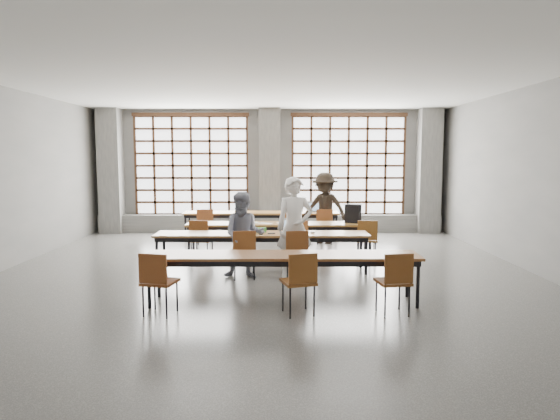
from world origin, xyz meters
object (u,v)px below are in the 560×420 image
Objects in this scene: student_back at (325,208)px; chair_front_left at (244,249)px; chair_mid_left at (201,236)px; chair_near_left at (157,277)px; plastic_bag at (296,206)px; chair_back_right at (325,223)px; desk_row_d at (283,258)px; student_male at (295,228)px; chair_mid_right at (367,236)px; student_female at (244,235)px; chair_back_mid at (292,223)px; mouse at (312,232)px; chair_mid_centre at (299,236)px; backpack at (353,214)px; desk_row_a at (261,215)px; desk_row_c at (262,236)px; red_pouch at (160,278)px; phone at (271,233)px; chair_near_right at (395,277)px; green_box at (260,230)px; laptop_front at (292,229)px; chair_back_left at (205,223)px; desk_row_b at (279,226)px; chair_front_right at (296,249)px; chair_near_mid at (300,277)px; laptop_back at (313,209)px.

chair_front_left is at bearing -92.32° from student_back.
student_back reaches higher than chair_mid_left.
plastic_bag is at bearing 71.56° from chair_near_left.
desk_row_d is at bearing -102.09° from chair_back_right.
student_male is at bearing 82.05° from desk_row_d.
student_female is at bearing -152.01° from chair_mid_right.
chair_back_mid and chair_mid_right have the same top height.
mouse is at bearing 74.37° from desk_row_d.
chair_mid_centre is 0.87m from mouse.
student_male reaches higher than backpack.
backpack is (2.07, -2.10, 0.27)m from desk_row_a.
chair_mid_left is 2.31m from student_male.
desk_row_c reaches higher than red_pouch.
mouse is at bearing -76.32° from student_back.
phone is 3.76m from plastic_bag.
chair_near_right is 3.52× the size of green_box.
chair_near_left is at bearing -116.43° from chair_back_right.
laptop_front is (-0.90, -2.95, -0.09)m from student_back.
chair_back_right and chair_mid_centre have the same top height.
student_female is (1.22, -3.44, 0.23)m from chair_back_left.
desk_row_c is 4.55× the size of chair_back_right.
student_female reaches higher than chair_back_mid.
chair_mid_right is 1.44m from mouse.
chair_back_mid reaches higher than desk_row_b.
desk_row_a is at bearing 159.59° from backpack.
student_male reaches higher than chair_near_left.
desk_row_a is 3.58m from chair_mid_right.
chair_near_left is at bearing -120.51° from phone.
desk_row_b is 2.07m from chair_front_right.
chair_near_left is at bearing -120.74° from chair_mid_centre.
chair_mid_right is at bearing -19.34° from desk_row_b.
chair_mid_centre is at bearing -90.79° from plastic_bag.
chair_near_mid is 2.61m from phone.
student_female is (-0.90, 0.00, -0.13)m from student_male.
chair_mid_right is at bearing -72.66° from laptop_back.
chair_mid_left is at bearing 120.56° from desk_row_d.
laptop_front is 4.16× the size of mouse.
chair_back_left is (-1.52, 2.94, -0.13)m from desk_row_c.
student_back is at bearing 131.33° from backpack.
chair_back_mid is at bearing -128.27° from laptop_back.
chair_near_left is 0.49× the size of student_male.
chair_back_left is at bearing 92.13° from red_pouch.
red_pouch is at bearing -100.82° from desk_row_a.
desk_row_c is 3.27m from chair_back_right.
chair_mid_left is at bearing -117.27° from student_back.
chair_back_mid is 0.50× the size of student_back.
mouse is 0.49× the size of red_pouch.
student_male is 0.91m from student_female.
laptop_back is at bearing 49.01° from chair_mid_left.
backpack reaches higher than chair_front_left.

